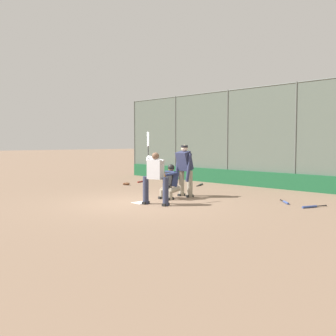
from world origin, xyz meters
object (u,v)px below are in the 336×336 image
(umpire_home, at_px, (185,169))
(spare_bat_first_base_side, at_px, (285,202))
(spare_bat_by_padding, at_px, (141,182))
(catcher_behind_plate, at_px, (169,181))
(spare_bat_near_backstop, at_px, (311,207))
(batter_at_plate, at_px, (155,176))
(spare_bat_third_base_side, at_px, (200,185))
(fielding_glove_on_dirt, at_px, (127,184))

(umpire_home, bearing_deg, spare_bat_first_base_side, -156.99)
(umpire_home, distance_m, spare_bat_by_padding, 5.32)
(catcher_behind_plate, relative_size, spare_bat_near_backstop, 1.33)
(batter_at_plate, relative_size, spare_bat_first_base_side, 3.46)
(batter_at_plate, height_order, spare_bat_by_padding, batter_at_plate)
(spare_bat_first_base_side, bearing_deg, spare_bat_third_base_side, -156.17)
(umpire_home, height_order, spare_bat_near_backstop, umpire_home)
(spare_bat_first_base_side, height_order, fielding_glove_on_dirt, fielding_glove_on_dirt)
(spare_bat_near_backstop, relative_size, spare_bat_first_base_side, 1.36)
(spare_bat_near_backstop, xyz_separation_m, fielding_glove_on_dirt, (8.45, 0.13, 0.02))
(spare_bat_third_base_side, bearing_deg, batter_at_plate, -177.92)
(fielding_glove_on_dirt, bearing_deg, spare_bat_first_base_side, -177.41)
(batter_at_plate, height_order, spare_bat_first_base_side, batter_at_plate)
(umpire_home, xyz_separation_m, spare_bat_third_base_side, (1.95, -3.04, -0.93))
(spare_bat_first_base_side, bearing_deg, spare_bat_near_backstop, 31.00)
(batter_at_plate, bearing_deg, spare_bat_third_base_side, -78.33)
(catcher_behind_plate, bearing_deg, batter_at_plate, 116.63)
(umpire_home, bearing_deg, spare_bat_third_base_side, -54.43)
(umpire_home, xyz_separation_m, spare_bat_first_base_side, (-3.19, -1.17, -0.93))
(spare_bat_third_base_side, bearing_deg, umpire_home, -172.65)
(catcher_behind_plate, xyz_separation_m, spare_bat_third_base_side, (1.97, -3.79, -0.56))
(catcher_behind_plate, bearing_deg, spare_bat_by_padding, -30.88)
(batter_at_plate, height_order, spare_bat_third_base_side, batter_at_plate)
(batter_at_plate, bearing_deg, spare_bat_by_padding, -52.13)
(spare_bat_by_padding, relative_size, spare_bat_first_base_side, 1.36)
(catcher_behind_plate, height_order, umpire_home, umpire_home)
(catcher_behind_plate, relative_size, spare_bat_third_base_side, 1.41)
(spare_bat_near_backstop, distance_m, spare_bat_by_padding, 9.01)
(spare_bat_by_padding, bearing_deg, spare_bat_near_backstop, 60.86)
(spare_bat_by_padding, bearing_deg, spare_bat_first_base_side, 61.54)
(umpire_home, relative_size, spare_bat_by_padding, 2.06)
(spare_bat_near_backstop, distance_m, fielding_glove_on_dirt, 8.46)
(catcher_behind_plate, distance_m, spare_bat_by_padding, 5.62)
(catcher_behind_plate, xyz_separation_m, spare_bat_by_padding, (4.83, -2.82, -0.56))
(spare_bat_first_base_side, distance_m, fielding_glove_on_dirt, 7.52)
(spare_bat_by_padding, bearing_deg, spare_bat_third_base_side, 86.64)
(umpire_home, height_order, fielding_glove_on_dirt, umpire_home)
(catcher_behind_plate, relative_size, umpire_home, 0.64)
(spare_bat_third_base_side, distance_m, fielding_glove_on_dirt, 3.24)
(catcher_behind_plate, relative_size, fielding_glove_on_dirt, 3.67)
(umpire_home, xyz_separation_m, spare_bat_by_padding, (4.81, -2.07, -0.93))
(spare_bat_near_backstop, bearing_deg, spare_bat_by_padding, -76.87)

